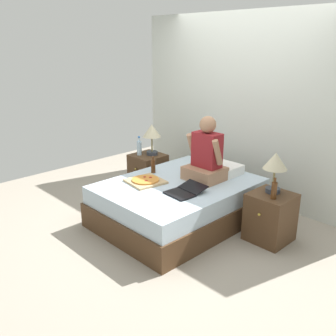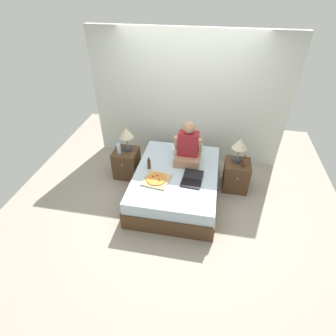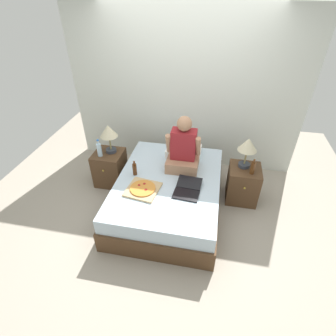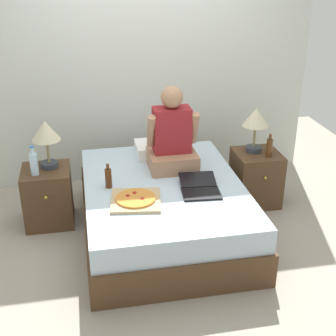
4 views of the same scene
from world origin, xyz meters
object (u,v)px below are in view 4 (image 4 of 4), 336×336
(nightstand_right, at_px, (256,178))
(laptop, at_px, (200,189))
(nightstand_left, at_px, (48,196))
(person_seated, at_px, (172,139))
(beer_bottle, at_px, (269,147))
(pizza_box, at_px, (136,200))
(bed, at_px, (163,209))
(beer_bottle_on_bed, at_px, (108,178))
(water_bottle, at_px, (34,163))
(lamp_on_left_nightstand, at_px, (46,134))
(lamp_on_right_nightstand, at_px, (256,120))

(nightstand_right, relative_size, laptop, 1.25)
(nightstand_left, xyz_separation_m, person_seated, (1.17, -0.08, 0.52))
(beer_bottle, distance_m, pizza_box, 1.50)
(nightstand_right, relative_size, pizza_box, 1.21)
(bed, distance_m, beer_bottle_on_bed, 0.59)
(pizza_box, bearing_deg, water_bottle, 144.33)
(lamp_on_left_nightstand, distance_m, pizza_box, 1.08)
(lamp_on_right_nightstand, bearing_deg, lamp_on_left_nightstand, 180.00)
(lamp_on_left_nightstand, height_order, pizza_box, lamp_on_left_nightstand)
(nightstand_left, height_order, laptop, laptop)
(nightstand_left, xyz_separation_m, lamp_on_left_nightstand, (0.04, 0.05, 0.60))
(bed, height_order, lamp_on_right_nightstand, lamp_on_right_nightstand)
(water_bottle, bearing_deg, nightstand_right, 2.41)
(lamp_on_left_nightstand, height_order, nightstand_right, lamp_on_left_nightstand)
(lamp_on_right_nightstand, distance_m, laptop, 1.03)
(pizza_box, distance_m, beer_bottle_on_bed, 0.37)
(lamp_on_left_nightstand, height_order, lamp_on_right_nightstand, same)
(nightstand_left, relative_size, nightstand_right, 1.00)
(laptop, bearing_deg, lamp_on_left_nightstand, 152.82)
(bed, height_order, lamp_on_left_nightstand, lamp_on_left_nightstand)
(lamp_on_left_nightstand, bearing_deg, laptop, -27.18)
(beer_bottle, bearing_deg, person_seated, 178.72)
(lamp_on_left_nightstand, bearing_deg, nightstand_left, -128.63)
(nightstand_left, height_order, lamp_on_left_nightstand, lamp_on_left_nightstand)
(lamp_on_left_nightstand, bearing_deg, beer_bottle_on_bed, -40.25)
(lamp_on_left_nightstand, distance_m, nightstand_right, 2.11)
(water_bottle, xyz_separation_m, nightstand_right, (2.14, 0.09, -0.39))
(bed, xyz_separation_m, nightstand_left, (-1.03, 0.40, 0.02))
(nightstand_left, height_order, water_bottle, water_bottle)
(beer_bottle, height_order, pizza_box, beer_bottle)
(lamp_on_right_nightstand, distance_m, beer_bottle, 0.29)
(nightstand_left, distance_m, beer_bottle_on_bed, 0.75)
(nightstand_left, height_order, person_seated, person_seated)
(lamp_on_left_nightstand, bearing_deg, person_seated, -6.49)
(nightstand_left, xyz_separation_m, laptop, (1.31, -0.60, 0.25))
(beer_bottle, xyz_separation_m, person_seated, (-0.96, 0.02, 0.15))
(laptop, xyz_separation_m, beer_bottle_on_bed, (-0.76, 0.22, 0.07))
(lamp_on_left_nightstand, relative_size, lamp_on_right_nightstand, 1.00)
(beer_bottle, relative_size, person_seated, 0.29)
(beer_bottle, bearing_deg, lamp_on_right_nightstand, 123.69)
(laptop, bearing_deg, nightstand_left, 155.32)
(bed, height_order, nightstand_right, nightstand_right)
(bed, distance_m, lamp_on_right_nightstand, 1.26)
(nightstand_left, bearing_deg, lamp_on_left_nightstand, 51.37)
(person_seated, xyz_separation_m, beer_bottle_on_bed, (-0.62, -0.30, -0.20))
(nightstand_left, bearing_deg, person_seated, -3.84)
(person_seated, bearing_deg, nightstand_left, 176.16)
(bed, relative_size, person_seated, 2.41)
(nightstand_left, distance_m, nightstand_right, 2.06)
(beer_bottle, distance_m, beer_bottle_on_bed, 1.60)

